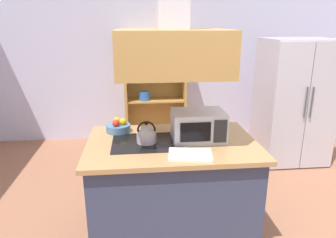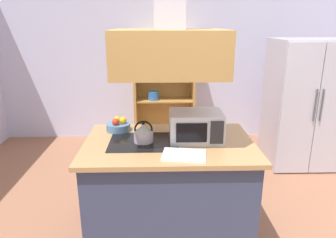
# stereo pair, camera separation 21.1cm
# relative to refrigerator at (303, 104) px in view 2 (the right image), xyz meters

# --- Properties ---
(wall_back) EXTENTS (6.00, 0.12, 2.70)m
(wall_back) POSITION_rel_refrigerator_xyz_m (-1.61, 1.19, 0.50)
(wall_back) COLOR silver
(wall_back) RESTS_ON ground
(kitchen_island) EXTENTS (1.49, 0.99, 0.90)m
(kitchen_island) POSITION_rel_refrigerator_xyz_m (-1.86, -1.45, -0.40)
(kitchen_island) COLOR #343B58
(kitchen_island) RESTS_ON ground
(range_hood) EXTENTS (0.90, 0.70, 1.21)m
(range_hood) POSITION_rel_refrigerator_xyz_m (-1.86, -1.45, 0.93)
(range_hood) COLOR #B18143
(refrigerator) EXTENTS (0.90, 0.77, 1.71)m
(refrigerator) POSITION_rel_refrigerator_xyz_m (0.00, 0.00, 0.00)
(refrigerator) COLOR silver
(refrigerator) RESTS_ON ground
(dish_cabinet) EXTENTS (0.97, 0.40, 1.74)m
(dish_cabinet) POSITION_rel_refrigerator_xyz_m (-1.86, 0.97, -0.08)
(dish_cabinet) COLOR #B38541
(dish_cabinet) RESTS_ON ground
(kettle) EXTENTS (0.17, 0.17, 0.19)m
(kettle) POSITION_rel_refrigerator_xyz_m (-2.08, -1.45, 0.13)
(kettle) COLOR #C0B1BF
(kettle) RESTS_ON kitchen_island
(cutting_board) EXTENTS (0.37, 0.29, 0.02)m
(cutting_board) POSITION_rel_refrigerator_xyz_m (-1.75, -1.76, 0.06)
(cutting_board) COLOR white
(cutting_board) RESTS_ON kitchen_island
(microwave) EXTENTS (0.46, 0.35, 0.26)m
(microwave) POSITION_rel_refrigerator_xyz_m (-1.62, -1.42, 0.18)
(microwave) COLOR #B7BABF
(microwave) RESTS_ON kitchen_island
(fruit_bowl) EXTENTS (0.23, 0.23, 0.13)m
(fruit_bowl) POSITION_rel_refrigerator_xyz_m (-2.34, -1.14, 0.09)
(fruit_bowl) COLOR #4C7299
(fruit_bowl) RESTS_ON kitchen_island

